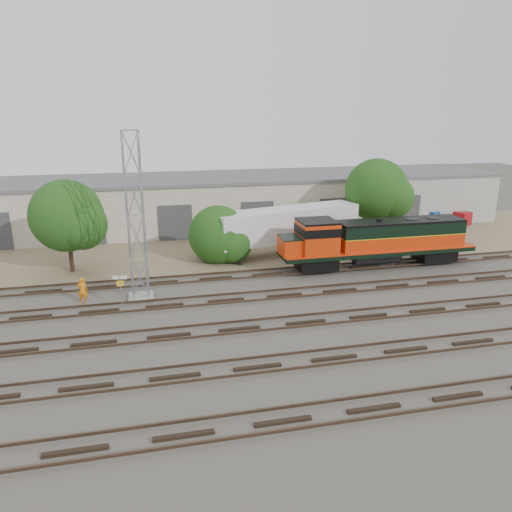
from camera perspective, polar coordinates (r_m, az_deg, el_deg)
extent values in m
plane|color=#47423A|center=(32.51, 4.02, -5.54)|extent=(140.00, 140.00, 0.00)
cube|color=#726047|center=(46.29, -1.40, 1.35)|extent=(80.00, 16.00, 0.02)
cube|color=black|center=(22.59, 13.32, -16.59)|extent=(80.00, 2.40, 0.14)
cube|color=#4C3828|center=(21.96, 14.24, -17.29)|extent=(80.00, 0.08, 0.14)
cube|color=#4C3828|center=(23.08, 12.50, -15.34)|extent=(80.00, 0.08, 0.14)
cube|color=black|center=(26.09, 8.93, -11.46)|extent=(80.00, 2.40, 0.14)
cube|color=#4C3828|center=(25.42, 9.58, -11.95)|extent=(80.00, 0.08, 0.14)
cube|color=#4C3828|center=(26.64, 8.34, -10.47)|extent=(80.00, 0.08, 0.14)
cube|color=black|center=(29.86, 5.71, -7.54)|extent=(80.00, 2.40, 0.14)
cube|color=#4C3828|center=(29.16, 6.20, -7.87)|extent=(80.00, 0.08, 0.14)
cube|color=#4C3828|center=(30.46, 5.27, -6.74)|extent=(80.00, 0.08, 0.14)
cube|color=black|center=(33.81, 3.28, -4.50)|extent=(80.00, 2.40, 0.14)
cube|color=#4C3828|center=(33.09, 3.65, -4.73)|extent=(80.00, 0.08, 0.14)
cube|color=#4C3828|center=(34.44, 2.93, -3.84)|extent=(80.00, 0.08, 0.14)
cube|color=black|center=(37.89, 1.37, -2.09)|extent=(80.00, 2.40, 0.14)
cube|color=#4C3828|center=(37.15, 1.66, -2.25)|extent=(80.00, 0.08, 0.14)
cube|color=#4C3828|center=(38.53, 1.10, -1.55)|extent=(80.00, 0.08, 0.14)
cube|color=beige|center=(53.39, -3.18, 6.16)|extent=(58.00, 10.00, 5.00)
cube|color=#59595B|center=(52.96, -3.23, 8.98)|extent=(58.40, 10.40, 0.30)
cube|color=#999993|center=(56.87, 20.30, 5.80)|extent=(14.00, 0.10, 5.00)
cube|color=#333335|center=(48.09, -18.75, 3.12)|extent=(3.20, 0.12, 3.40)
cube|color=#333335|center=(47.93, -9.20, 3.76)|extent=(3.20, 0.12, 3.40)
cube|color=#333335|center=(49.08, 0.17, 4.29)|extent=(3.20, 0.12, 3.40)
cube|color=#333335|center=(51.47, 8.90, 4.67)|extent=(3.20, 0.12, 3.40)
cube|color=#333335|center=(54.93, 16.71, 4.93)|extent=(3.20, 0.12, 3.40)
cube|color=black|center=(38.77, 6.87, -0.72)|extent=(2.96, 2.22, 0.92)
cube|color=black|center=(43.22, 19.67, 0.23)|extent=(2.96, 2.22, 0.92)
cube|color=black|center=(40.56, 13.68, 0.62)|extent=(15.72, 2.77, 0.32)
cylinder|color=black|center=(40.72, 13.62, -0.16)|extent=(3.88, 1.02, 1.02)
cube|color=red|center=(41.23, 16.05, 1.73)|extent=(10.17, 2.40, 1.11)
cube|color=black|center=(40.99, 16.16, 3.11)|extent=(10.17, 2.40, 0.92)
cube|color=black|center=(40.87, 16.23, 3.86)|extent=(10.17, 2.40, 0.18)
cube|color=red|center=(38.22, 6.98, 2.12)|extent=(2.77, 2.77, 2.40)
cube|color=black|center=(37.92, 7.04, 3.98)|extent=(2.77, 2.77, 0.15)
cube|color=red|center=(37.71, 3.91, 1.13)|extent=(1.48, 2.22, 1.29)
cube|color=gray|center=(34.28, -12.99, -4.56)|extent=(1.61, 1.61, 0.20)
cylinder|color=gray|center=(33.22, -14.46, 4.51)|extent=(0.08, 0.08, 10.73)
cylinder|color=gray|center=(33.21, -12.76, 4.62)|extent=(0.08, 0.08, 10.73)
cylinder|color=gray|center=(32.26, -14.48, 4.15)|extent=(0.08, 0.08, 10.73)
cylinder|color=gray|center=(32.25, -12.74, 4.27)|extent=(0.08, 0.08, 10.73)
cylinder|color=gray|center=(32.69, -15.19, -3.94)|extent=(0.07, 0.07, 2.18)
cube|color=white|center=(32.38, -15.31, -2.38)|extent=(0.89, 0.17, 0.22)
cube|color=yellow|center=(32.51, -15.26, -3.04)|extent=(0.45, 0.10, 0.35)
imported|color=orange|center=(34.26, -19.21, -3.70)|extent=(0.66, 0.45, 1.77)
cube|color=silver|center=(42.78, 3.64, 3.68)|extent=(13.25, 5.70, 2.70)
cube|color=black|center=(46.06, 9.06, 1.70)|extent=(2.94, 3.01, 1.00)
cube|color=black|center=(40.16, -1.83, -0.12)|extent=(0.15, 0.15, 1.30)
cube|color=black|center=(41.91, -3.01, 0.59)|extent=(0.15, 0.15, 1.30)
cube|color=navy|center=(57.32, 19.43, 4.18)|extent=(2.07, 2.02, 1.50)
cube|color=maroon|center=(58.28, 22.52, 3.99)|extent=(1.91, 1.86, 1.40)
cylinder|color=#382619|center=(40.91, -20.39, 0.00)|extent=(0.34, 0.34, 2.50)
sphere|color=#153F12|center=(40.17, -20.85, 4.31)|extent=(5.45, 5.45, 5.45)
sphere|color=#153F12|center=(39.35, -19.34, 3.41)|extent=(3.82, 3.82, 3.82)
cylinder|color=#382619|center=(41.61, -4.29, -0.17)|extent=(0.33, 0.33, 0.44)
sphere|color=#153F12|center=(41.09, -4.35, 2.40)|extent=(4.88, 4.88, 4.88)
sphere|color=#153F12|center=(40.67, -2.81, 1.57)|extent=(3.41, 3.41, 3.41)
cylinder|color=#382619|center=(48.39, 13.31, 3.33)|extent=(0.33, 0.33, 2.88)
sphere|color=#153F12|center=(47.74, 13.59, 7.36)|extent=(5.75, 5.75, 5.75)
sphere|color=#153F12|center=(47.60, 15.25, 6.51)|extent=(4.03, 4.03, 4.03)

